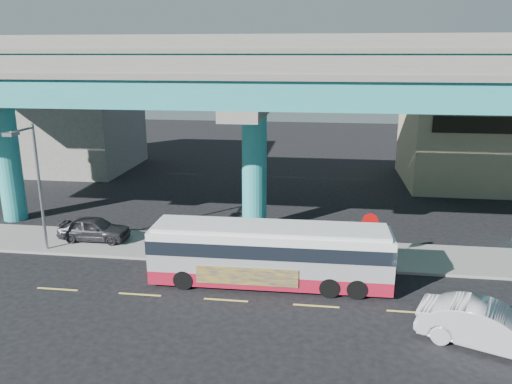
# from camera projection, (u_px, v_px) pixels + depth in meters

# --- Properties ---
(ground) EXTENTS (120.00, 120.00, 0.00)m
(ground) POSITION_uv_depth(u_px,v_px,m) (227.00, 297.00, 22.50)
(ground) COLOR black
(ground) RESTS_ON ground
(sidewalk) EXTENTS (70.00, 4.00, 0.15)m
(sidewalk) POSITION_uv_depth(u_px,v_px,m) (246.00, 250.00, 27.73)
(sidewalk) COLOR gray
(sidewalk) RESTS_ON ground
(lane_markings) EXTENTS (58.00, 0.12, 0.01)m
(lane_markings) POSITION_uv_depth(u_px,v_px,m) (226.00, 300.00, 22.22)
(lane_markings) COLOR #D8C64C
(lane_markings) RESTS_ON ground
(viaduct) EXTENTS (52.00, 12.40, 11.70)m
(viaduct) POSITION_uv_depth(u_px,v_px,m) (255.00, 80.00, 28.74)
(viaduct) COLOR teal
(viaduct) RESTS_ON ground
(building_beige) EXTENTS (14.00, 10.23, 7.00)m
(building_beige) POSITION_uv_depth(u_px,v_px,m) (493.00, 142.00, 41.18)
(building_beige) COLOR tan
(building_beige) RESTS_ON ground
(building_concrete) EXTENTS (12.00, 10.00, 9.00)m
(building_concrete) POSITION_uv_depth(u_px,v_px,m) (65.00, 121.00, 46.78)
(building_concrete) COLOR gray
(building_concrete) RESTS_ON ground
(transit_bus) EXTENTS (11.35, 2.59, 2.90)m
(transit_bus) POSITION_uv_depth(u_px,v_px,m) (270.00, 252.00, 23.43)
(transit_bus) COLOR maroon
(transit_bus) RESTS_ON ground
(sedan) EXTENTS (5.25, 6.23, 1.65)m
(sedan) POSITION_uv_depth(u_px,v_px,m) (488.00, 326.00, 18.53)
(sedan) COLOR #BBBCC1
(sedan) RESTS_ON ground
(parked_car) EXTENTS (1.65, 4.07, 1.39)m
(parked_car) POSITION_uv_depth(u_px,v_px,m) (94.00, 229.00, 28.80)
(parked_car) COLOR #2C2C31
(parked_car) RESTS_ON sidewalk
(street_lamp) EXTENTS (0.50, 2.31, 6.94)m
(street_lamp) POSITION_uv_depth(u_px,v_px,m) (32.00, 171.00, 25.96)
(street_lamp) COLOR gray
(street_lamp) RESTS_ON sidewalk
(stop_sign) EXTENTS (0.83, 0.10, 2.78)m
(stop_sign) POSITION_uv_depth(u_px,v_px,m) (370.00, 227.00, 25.07)
(stop_sign) COLOR gray
(stop_sign) RESTS_ON sidewalk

